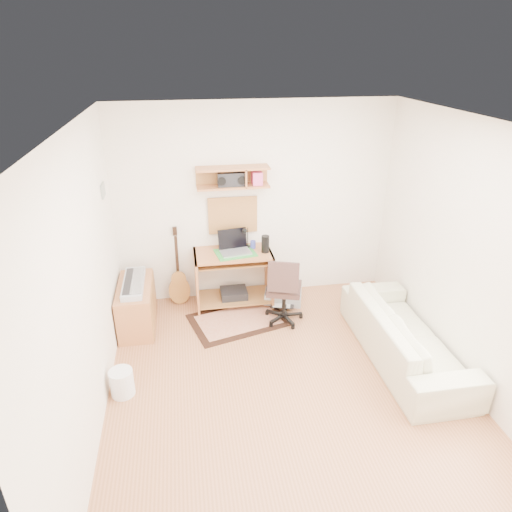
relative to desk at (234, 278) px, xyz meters
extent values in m
cube|color=#B3744A|center=(0.34, -1.73, -0.38)|extent=(3.60, 4.00, 0.01)
cube|color=white|center=(0.34, -1.73, 2.23)|extent=(3.60, 4.00, 0.01)
cube|color=white|center=(0.34, 0.28, 0.93)|extent=(3.60, 0.01, 2.60)
cube|color=white|center=(-1.47, -1.73, 0.93)|extent=(0.01, 4.00, 2.60)
cube|color=white|center=(2.14, -1.73, 0.93)|extent=(0.01, 4.00, 2.60)
cube|color=#BF7543|center=(0.04, 0.15, 1.32)|extent=(0.90, 0.25, 0.26)
cube|color=tan|center=(0.04, 0.25, 0.79)|extent=(0.64, 0.03, 0.49)
cube|color=#4C8CBF|center=(-1.45, -0.23, 1.34)|extent=(0.02, 0.20, 0.15)
cylinder|color=black|center=(0.41, -0.05, 0.49)|extent=(0.10, 0.10, 0.22)
cylinder|color=#3740A6|center=(0.28, 0.10, 0.43)|extent=(0.07, 0.07, 0.10)
cube|color=black|center=(0.02, 0.15, 1.30)|extent=(0.33, 0.15, 0.17)
cube|color=beige|center=(0.00, -0.44, -0.37)|extent=(1.33, 1.05, 0.02)
cube|color=#BF7543|center=(-1.24, -0.32, -0.10)|extent=(0.40, 0.90, 0.55)
cube|color=#B2B5BA|center=(-1.24, -0.32, 0.21)|extent=(0.24, 0.77, 0.07)
cylinder|color=white|center=(-1.31, -1.56, -0.23)|extent=(0.25, 0.25, 0.28)
cube|color=#A5A8AA|center=(0.67, -0.05, -0.29)|extent=(0.57, 0.50, 0.18)
imported|color=beige|center=(1.72, -1.47, 0.01)|extent=(0.58, 1.98, 0.78)
camera|label=1|loc=(-0.58, -5.25, 2.80)|focal=31.66mm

